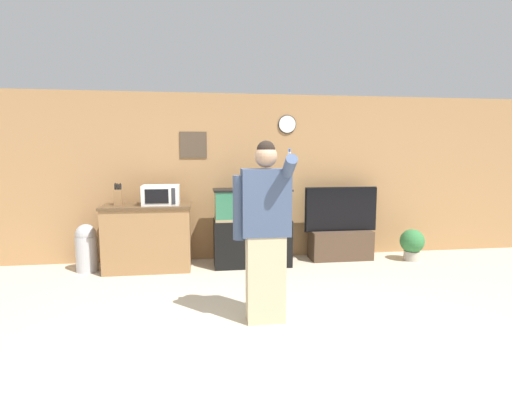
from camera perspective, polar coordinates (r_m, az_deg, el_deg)
ground_plane at (r=3.83m, az=1.50°, el=-18.61°), size 18.00×18.00×0.00m
wall_back_paneled at (r=6.36m, az=-2.88°, el=3.96°), size 10.00×0.08×2.60m
counter_island at (r=6.00m, az=-15.16°, el=-4.46°), size 1.25×0.64×0.95m
microwave at (r=5.87m, az=-13.42°, el=1.41°), size 0.52×0.37×0.28m
knife_block at (r=6.02m, az=-19.11°, el=1.15°), size 0.11×0.09×0.31m
aquarium_on_stand at (r=5.98m, az=-0.55°, el=-3.19°), size 1.14×0.48×1.16m
tv_on_stand at (r=6.52m, az=11.99°, el=-4.59°), size 1.18×0.40×1.16m
person_standing at (r=3.92m, az=1.26°, el=-3.51°), size 0.57×0.43×1.80m
potted_plant at (r=6.78m, az=21.40°, el=-5.09°), size 0.38×0.38×0.50m
trash_bin at (r=6.22m, az=-23.06°, el=-5.58°), size 0.30×0.30×0.68m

